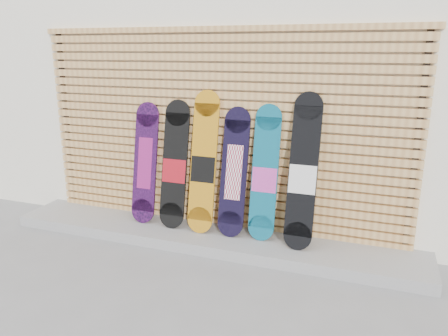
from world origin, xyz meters
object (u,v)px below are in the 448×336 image
(snowboard_2, at_px, (203,163))
(snowboard_5, at_px, (303,173))
(snowboard_4, at_px, (265,174))
(snowboard_0, at_px, (145,163))
(snowboard_1, at_px, (175,165))
(snowboard_3, at_px, (234,172))

(snowboard_2, relative_size, snowboard_5, 0.99)
(snowboard_4, bearing_deg, snowboard_0, -179.93)
(snowboard_2, relative_size, snowboard_4, 1.09)
(snowboard_5, bearing_deg, snowboard_0, 178.56)
(snowboard_1, distance_m, snowboard_2, 0.36)
(snowboard_3, distance_m, snowboard_4, 0.33)
(snowboard_3, xyz_separation_m, snowboard_5, (0.74, -0.04, 0.08))
(snowboard_2, bearing_deg, snowboard_3, 1.70)
(snowboard_1, height_order, snowboard_3, snowboard_1)
(snowboard_3, bearing_deg, snowboard_2, -178.30)
(snowboard_2, xyz_separation_m, snowboard_5, (1.08, -0.03, 0.01))
(snowboard_3, distance_m, snowboard_5, 0.74)
(snowboard_4, bearing_deg, snowboard_5, -6.71)
(snowboard_0, relative_size, snowboard_2, 0.90)
(snowboard_4, bearing_deg, snowboard_3, -178.08)
(snowboard_2, height_order, snowboard_4, snowboard_2)
(snowboard_1, xyz_separation_m, snowboard_2, (0.35, -0.01, 0.06))
(snowboard_1, distance_m, snowboard_4, 1.03)
(snowboard_1, bearing_deg, snowboard_0, 177.81)
(snowboard_1, distance_m, snowboard_5, 1.43)
(snowboard_0, bearing_deg, snowboard_2, -1.54)
(snowboard_2, relative_size, snowboard_3, 1.12)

